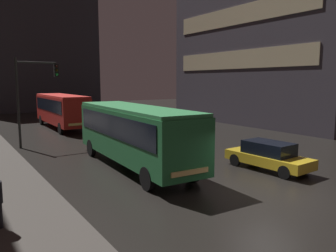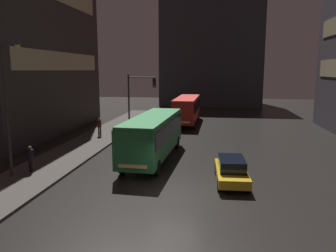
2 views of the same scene
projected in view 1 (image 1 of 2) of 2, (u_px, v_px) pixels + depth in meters
ground_plane at (267, 194)px, 13.09m from camera, size 120.00×120.00×0.00m
building_right_block at (270, 42)px, 35.32m from camera, size 10.07×20.97×17.37m
building_far_backdrop at (30, 50)px, 51.33m from camera, size 18.07×12.00×18.71m
bus_near at (134, 130)px, 16.98m from camera, size 3.02×10.31×3.18m
bus_far at (61, 108)px, 31.21m from camera, size 2.66×10.26×3.19m
car_taxi at (268, 155)px, 16.64m from camera, size 1.92×4.47×1.44m
traffic_light_main at (32, 88)px, 22.02m from camera, size 2.81×0.35×6.03m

